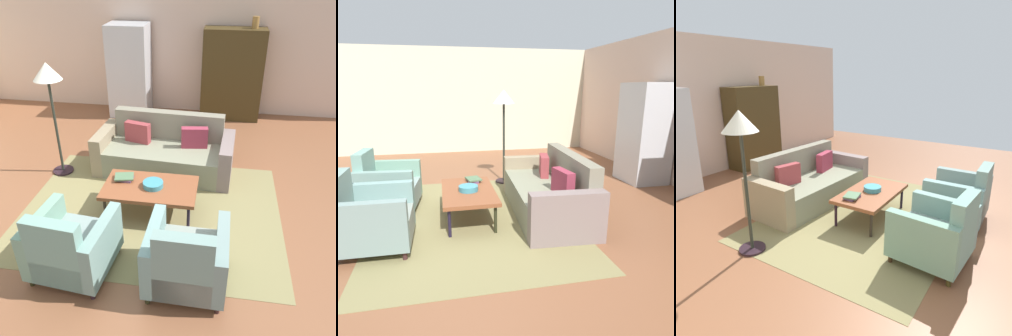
{
  "view_description": "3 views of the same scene",
  "coord_description": "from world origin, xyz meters",
  "views": [
    {
      "loc": [
        0.88,
        -3.66,
        2.93
      ],
      "look_at": [
        0.25,
        0.29,
        0.58
      ],
      "focal_mm": 38.09,
      "sensor_mm": 36.0,
      "label": 1
    },
    {
      "loc": [
        4.09,
        -0.26,
        1.75
      ],
      "look_at": [
        0.03,
        0.6,
        0.68
      ],
      "focal_mm": 33.26,
      "sensor_mm": 36.0,
      "label": 2
    },
    {
      "loc": [
        -3.72,
        -1.82,
        2.11
      ],
      "look_at": [
        -0.04,
        0.49,
        0.73
      ],
      "focal_mm": 32.55,
      "sensor_mm": 36.0,
      "label": 3
    }
  ],
  "objects": [
    {
      "name": "ground_plane",
      "position": [
        0.0,
        0.0,
        0.0
      ],
      "size": [
        11.28,
        11.28,
        0.0
      ],
      "primitive_type": "plane",
      "color": "brown"
    },
    {
      "name": "wall_left",
      "position": [
        -4.7,
        0.0,
        1.4
      ],
      "size": [
        0.12,
        7.91,
        2.8
      ],
      "primitive_type": "cube",
      "color": "beige",
      "rests_on": "ground"
    },
    {
      "name": "area_rug",
      "position": [
        0.05,
        0.12,
        0.0
      ],
      "size": [
        3.4,
        2.6,
        0.01
      ],
      "primitive_type": "cube",
      "color": "olive",
      "rests_on": "ground"
    },
    {
      "name": "couch",
      "position": [
        0.06,
        1.26,
        0.29
      ],
      "size": [
        2.15,
        1.02,
        0.86
      ],
      "rotation": [
        0.0,
        0.0,
        3.08
      ],
      "color": "gray",
      "rests_on": "ground"
    },
    {
      "name": "coffee_table",
      "position": [
        0.05,
        0.07,
        0.37
      ],
      "size": [
        1.2,
        0.7,
        0.41
      ],
      "color": "black",
      "rests_on": "ground"
    },
    {
      "name": "armchair_left",
      "position": [
        -0.56,
        -1.09,
        0.34
      ],
      "size": [
        0.87,
        0.87,
        0.88
      ],
      "rotation": [
        0.0,
        0.0,
        -0.09
      ],
      "color": "#322012",
      "rests_on": "ground"
    },
    {
      "name": "armchair_right",
      "position": [
        0.65,
        -1.09,
        0.34
      ],
      "size": [
        0.81,
        0.81,
        0.88
      ],
      "rotation": [
        0.0,
        0.0,
        -0.01
      ],
      "color": "#30201E",
      "rests_on": "ground"
    },
    {
      "name": "fruit_bowl",
      "position": [
        0.09,
        0.07,
        0.45
      ],
      "size": [
        0.26,
        0.26,
        0.07
      ],
      "primitive_type": "cylinder",
      "color": "teal",
      "rests_on": "coffee_table"
    },
    {
      "name": "book_stack",
      "position": [
        -0.32,
        0.19,
        0.44
      ],
      "size": [
        0.28,
        0.24,
        0.05
      ],
      "color": "#61446C",
      "rests_on": "coffee_table"
    },
    {
      "name": "refrigerator",
      "position": [
        -1.06,
        3.51,
        0.93
      ],
      "size": [
        0.8,
        0.73,
        1.85
      ],
      "color": "#B7BABF",
      "rests_on": "ground"
    },
    {
      "name": "floor_lamp",
      "position": [
        -1.54,
        0.9,
        1.44
      ],
      "size": [
        0.4,
        0.4,
        1.72
      ],
      "color": "black",
      "rests_on": "ground"
    }
  ]
}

